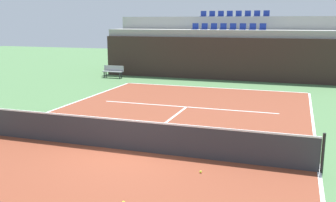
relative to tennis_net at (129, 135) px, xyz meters
The scene contains 15 objects.
ground_plane 0.51m from the tennis_net, ahead, with size 80.00×80.00×0.00m, color #477042.
court_surface 0.50m from the tennis_net, ahead, with size 11.00×24.00×0.01m, color brown.
baseline_far 11.96m from the tennis_net, 90.00° to the left, with size 11.00×0.10×0.00m, color white.
sideline_right 5.47m from the tennis_net, ahead, with size 0.10×24.00×0.00m, color white.
service_line_far 6.42m from the tennis_net, 90.00° to the left, with size 8.26×0.10×0.00m, color white.
centre_service_line 3.24m from the tennis_net, 90.00° to the left, with size 0.10×6.40×0.00m, color white.
back_wall 15.33m from the tennis_net, 90.00° to the left, with size 17.08×0.30×2.83m, color #33231E.
stands_tier_lower 16.69m from the tennis_net, 90.00° to the left, with size 17.08×2.40×3.31m, color #9E9E99.
stands_tier_upper 19.12m from the tennis_net, 90.00° to the left, with size 17.08×2.40×4.22m, color #9E9E99.
seating_row_lower 17.00m from the tennis_net, 90.00° to the left, with size 5.14×0.44×0.44m.
seating_row_upper 19.53m from the tennis_net, 90.00° to the left, with size 5.14×0.44×0.44m.
tennis_net is the anchor object (origin of this frame).
player_bench 15.68m from the tennis_net, 118.35° to the left, with size 1.50×0.40×0.85m.
tennis_ball_0 3.56m from the tennis_net, 67.69° to the right, with size 0.07×0.07×0.07m, color #CCE033.
tennis_ball_2 2.76m from the tennis_net, 22.68° to the right, with size 0.07×0.07×0.07m, color #CCE033.
Camera 1 is at (4.72, -10.25, 3.89)m, focal length 41.07 mm.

